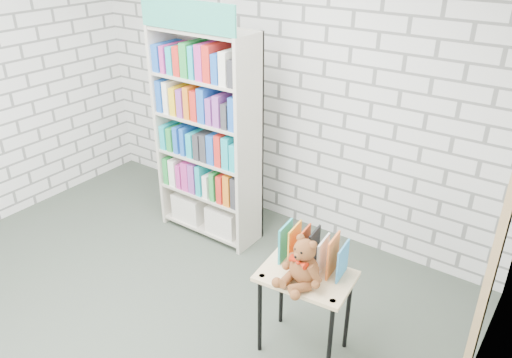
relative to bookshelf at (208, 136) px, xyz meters
The scene contains 7 objects.
ground 1.72m from the bookshelf, 75.63° to the right, with size 4.50×4.50×0.00m, color #3D463B.
room_shell 1.60m from the bookshelf, 75.63° to the right, with size 4.52×4.02×2.81m.
bookshelf is the anchor object (origin of this frame).
display_table 1.81m from the bookshelf, 28.36° to the right, with size 0.66×0.49×0.66m.
table_books 1.72m from the bookshelf, 25.59° to the right, with size 0.45×0.23×0.26m.
teddy_bear 1.84m from the bookshelf, 30.68° to the right, with size 0.31×0.30×0.34m.
door_trim 2.60m from the bookshelf, ahead, with size 0.05×0.12×2.10m, color tan.
Camera 1 is at (2.47, -1.83, 2.74)m, focal length 35.00 mm.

